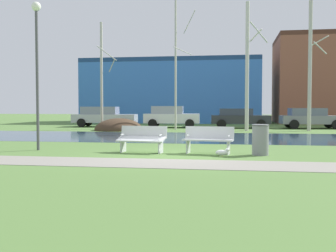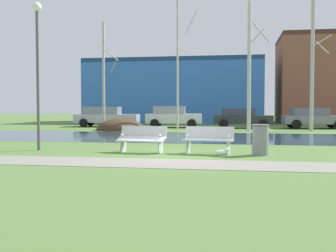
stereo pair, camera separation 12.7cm
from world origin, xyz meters
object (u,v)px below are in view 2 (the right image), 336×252
at_px(trash_bin, 260,139).
at_px(seagull, 222,152).
at_px(streetlamp, 37,51).
at_px(parked_wagon_fourth_grey, 313,118).
at_px(bench_left, 142,138).
at_px(bench_right, 208,139).
at_px(parked_hatch_third_dark, 241,118).
at_px(parked_sedan_second_white, 173,116).
at_px(parked_van_nearest_silver, 106,116).

bearing_deg(trash_bin, seagull, -153.32).
bearing_deg(streetlamp, parked_wagon_fourth_grey, 54.02).
bearing_deg(parked_wagon_fourth_grey, bench_left, -116.35).
bearing_deg(seagull, parked_wagon_fourth_grey, 72.11).
xyz_separation_m(seagull, parked_wagon_fourth_grey, (5.61, 17.38, 0.62)).
bearing_deg(bench_right, bench_left, 180.00).
distance_m(bench_left, parked_hatch_third_dark, 16.83).
height_order(bench_right, streetlamp, streetlamp).
distance_m(bench_right, seagull, 0.91).
distance_m(bench_left, trash_bin, 3.80).
xyz_separation_m(bench_right, trash_bin, (1.62, -0.12, 0.03)).
relative_size(seagull, parked_wagon_fourth_grey, 0.10).
height_order(seagull, parked_sedan_second_white, parked_sedan_second_white).
relative_size(bench_right, streetlamp, 0.33).
bearing_deg(trash_bin, parked_sedan_second_white, 107.86).
height_order(parked_sedan_second_white, parked_wagon_fourth_grey, parked_sedan_second_white).
relative_size(bench_left, parked_wagon_fourth_grey, 0.38).
height_order(trash_bin, seagull, trash_bin).
height_order(parked_van_nearest_silver, parked_wagon_fourth_grey, parked_van_nearest_silver).
xyz_separation_m(seagull, streetlamp, (-6.38, 0.86, 3.30)).
height_order(bench_right, parked_van_nearest_silver, parked_van_nearest_silver).
bearing_deg(bench_left, trash_bin, -1.86).
relative_size(bench_left, parked_van_nearest_silver, 0.34).
bearing_deg(bench_right, trash_bin, -4.35).
height_order(bench_right, parked_sedan_second_white, parked_sedan_second_white).
relative_size(bench_right, parked_van_nearest_silver, 0.34).
height_order(bench_left, parked_van_nearest_silver, parked_van_nearest_silver).
height_order(seagull, parked_wagon_fourth_grey, parked_wagon_fourth_grey).
distance_m(seagull, parked_sedan_second_white, 17.84).
bearing_deg(parked_hatch_third_dark, streetlamp, -113.41).
bearing_deg(parked_hatch_third_dark, seagull, -92.30).
bearing_deg(bench_right, parked_hatch_third_dark, 85.97).
distance_m(bench_left, streetlamp, 4.76).
bearing_deg(parked_van_nearest_silver, parked_hatch_third_dark, -2.50).
xyz_separation_m(bench_left, parked_wagon_fourth_grey, (8.26, 16.68, 0.28)).
relative_size(parked_van_nearest_silver, parked_hatch_third_dark, 1.16).
relative_size(bench_right, trash_bin, 1.73).
relative_size(bench_left, trash_bin, 1.73).
xyz_separation_m(bench_left, parked_van_nearest_silver, (-6.83, 16.94, 0.33)).
height_order(seagull, streetlamp, streetlamp).
distance_m(bench_right, parked_wagon_fourth_grey, 17.76).
bearing_deg(parked_van_nearest_silver, parked_wagon_fourth_grey, -0.97).
bearing_deg(parked_van_nearest_silver, bench_right, -62.00).
distance_m(bench_left, parked_wagon_fourth_grey, 18.62).
bearing_deg(seagull, bench_right, 123.94).
bearing_deg(bench_left, parked_sedan_second_white, 95.47).
xyz_separation_m(parked_sedan_second_white, parked_wagon_fourth_grey, (9.85, 0.06, -0.06)).
xyz_separation_m(streetlamp, parked_hatch_third_dark, (7.07, 16.33, -2.69)).
bearing_deg(trash_bin, parked_wagon_fourth_grey, 75.14).
bearing_deg(bench_left, bench_right, 0.00).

